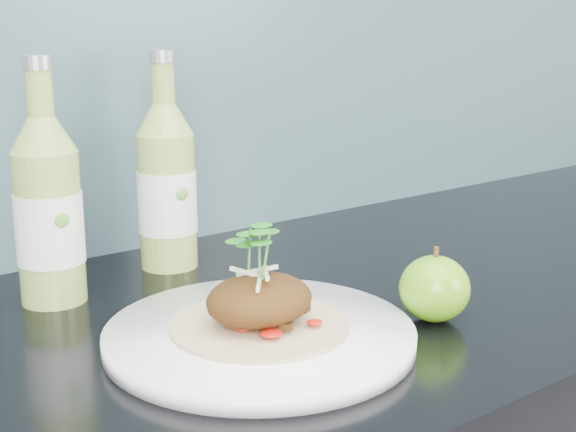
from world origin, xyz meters
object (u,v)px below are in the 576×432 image
at_px(dinner_plate, 260,335).
at_px(cider_bottle_right, 167,187).
at_px(green_apple, 435,289).
at_px(cider_bottle_left, 48,211).

xyz_separation_m(dinner_plate, cider_bottle_right, (0.05, 0.26, 0.09)).
bearing_deg(dinner_plate, green_apple, -18.90).
bearing_deg(dinner_plate, cider_bottle_right, 78.67).
relative_size(green_apple, cider_bottle_left, 0.36).
relative_size(dinner_plate, cider_bottle_left, 1.48).
xyz_separation_m(cider_bottle_left, cider_bottle_right, (0.16, 0.03, 0.00)).
height_order(dinner_plate, cider_bottle_right, cider_bottle_right).
bearing_deg(green_apple, cider_bottle_left, 134.14).
distance_m(cider_bottle_left, cider_bottle_right, 0.16).
bearing_deg(green_apple, dinner_plate, 161.10).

